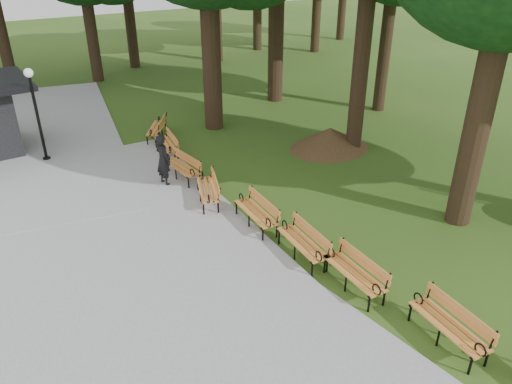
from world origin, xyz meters
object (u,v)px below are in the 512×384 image
dirt_mound (330,138)px  bench_8 (156,128)px  bench_7 (166,145)px  lamp_post (33,96)px  bench_6 (181,167)px  person (163,160)px  bench_4 (256,213)px  bench_5 (207,190)px  bench_1 (448,326)px  bench_3 (302,243)px  bench_2 (354,273)px

dirt_mound → bench_8: bearing=139.2°
bench_7 → lamp_post: bearing=-107.8°
bench_6 → dirt_mound: bearing=78.8°
person → bench_4: person is taller
bench_6 → bench_8: bearing=163.7°
bench_4 → bench_7: 6.22m
lamp_post → bench_8: lamp_post is taller
bench_8 → bench_6: bearing=23.0°
person → bench_5: 2.07m
bench_1 → person: bearing=-162.8°
dirt_mound → bench_7: bench_7 is taller
dirt_mound → bench_1: bench_1 is taller
person → bench_6: bearing=-96.5°
lamp_post → bench_5: size_ratio=1.81×
person → bench_6: size_ratio=0.93×
bench_3 → bench_7: size_ratio=1.00×
bench_7 → bench_2: bearing=11.9°
bench_7 → bench_6: bearing=-1.0°
person → bench_8: size_ratio=0.93×
bench_4 → bench_1: bearing=12.2°
bench_4 → bench_8: (0.22, 8.12, 0.00)m
dirt_mound → bench_1: 10.56m
bench_3 → bench_7: bearing=-172.8°
person → bench_1: 10.12m
lamp_post → bench_6: lamp_post is taller
bench_3 → bench_8: 10.09m
bench_6 → lamp_post: bearing=-145.2°
bench_2 → bench_3: 1.68m
bench_2 → bench_4: bearing=-170.3°
bench_3 → bench_7: 8.19m
bench_4 → bench_5: same height
bench_7 → bench_8: (0.36, 1.90, 0.00)m
person → bench_3: person is taller
person → bench_2: bearing=179.2°
lamp_post → bench_3: (4.33, -10.17, -2.01)m
bench_5 → bench_7: (0.38, 4.19, 0.00)m
bench_3 → bench_6: 6.02m
lamp_post → bench_3: lamp_post is taller
lamp_post → bench_3: bearing=-66.9°
bench_2 → bench_7: size_ratio=1.00×
person → bench_7: bearing=-36.8°
bench_2 → bench_5: size_ratio=1.00×
bench_2 → bench_6: same height
dirt_mound → bench_4: 6.59m
dirt_mound → bench_2: 8.78m
bench_7 → bench_1: bearing=13.3°
lamp_post → bench_8: 4.81m
lamp_post → bench_4: lamp_post is taller
bench_2 → bench_4: 3.66m
person → bench_8: 4.42m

